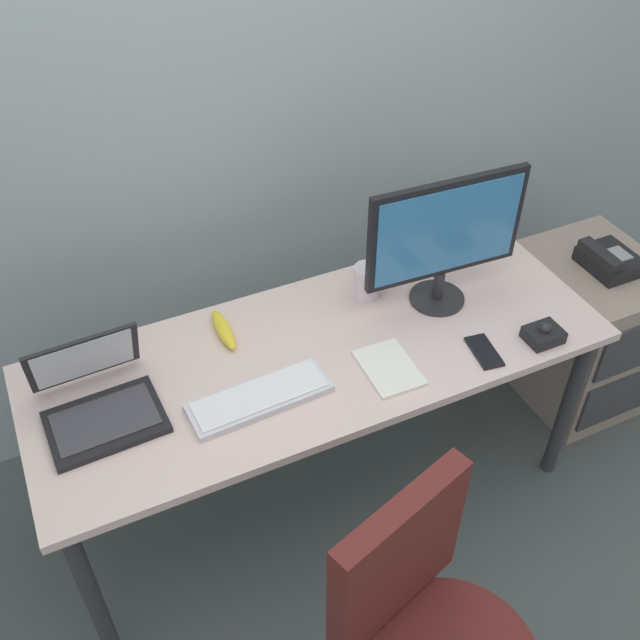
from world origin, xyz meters
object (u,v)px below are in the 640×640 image
Objects in this scene: desk_phone at (608,260)px; monitor_main at (446,236)px; laptop at (98,398)px; cell_phone at (484,351)px; paper_notepad at (389,368)px; banana at (224,330)px; file_cabinet at (584,330)px; keyboard at (260,397)px; coffee_mug at (368,281)px; trackball_mouse at (543,334)px.

desk_phone is 0.77m from monitor_main.
laptop is (-1.11, -0.02, -0.20)m from monitor_main.
monitor_main is 1.12m from laptop.
laptop is 1.13m from cell_phone.
cell_phone is at bearing -11.42° from paper_notepad.
monitor_main is 2.75× the size of banana.
banana reaches higher than file_cabinet.
banana is (-0.39, 0.35, 0.01)m from paper_notepad.
keyboard is (-1.41, -0.15, 0.41)m from file_cabinet.
file_cabinet is 4.51× the size of cell_phone.
file_cabinet is at bearing 63.22° from desk_phone.
file_cabinet is 1.03m from coffee_mug.
file_cabinet is at bearing -8.49° from coffee_mug.
monitor_main is at bearing -31.91° from coffee_mug.
coffee_mug is at bearing -1.88° from banana.
laptop is 0.92m from coffee_mug.
cell_phone is (-0.71, -0.24, 0.05)m from desk_phone.
monitor_main is at bearing 177.49° from desk_phone.
keyboard is at bearing 173.24° from paper_notepad.
laptop is at bearing 159.86° from keyboard.
desk_phone is at bearing 27.61° from trackball_mouse.
monitor_main is 0.44m from paper_notepad.
paper_notepad reaches higher than cell_phone.
file_cabinet is 1.54× the size of keyboard.
monitor_main reaches higher than trackball_mouse.
monitor_main is at bearing -11.32° from banana.
paper_notepad is at bearing 176.76° from cell_phone.
coffee_mug is at bearing 30.34° from keyboard.
paper_notepad is at bearing -13.85° from laptop.
banana is (-0.49, 0.02, -0.04)m from coffee_mug.
coffee_mug is at bearing 72.79° from paper_notepad.
monitor_main reaches higher than keyboard.
desk_phone is 0.92m from coffee_mug.
trackball_mouse is 0.50m from paper_notepad.
keyboard is at bearing -149.66° from coffee_mug.
desk_phone is at bearing 5.57° from keyboard.
coffee_mug reaches higher than file_cabinet.
desk_phone is 1.82× the size of trackball_mouse.
trackball_mouse is (0.88, -0.13, 0.01)m from keyboard.
desk_phone is 0.96× the size of paper_notepad.
keyboard is (-1.40, -0.14, 0.06)m from desk_phone.
monitor_main is at bearing 0.78° from laptop.
monitor_main is 0.74m from banana.
paper_notepad is (-1.01, -0.18, 0.05)m from desk_phone.
keyboard is 0.57m from coffee_mug.
file_cabinet is 5.83× the size of trackball_mouse.
coffee_mug is at bearing 170.42° from desk_phone.
keyboard is 3.63× the size of coffee_mug.
laptop is at bearing -179.99° from file_cabinet.
banana is at bearing 173.11° from desk_phone.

